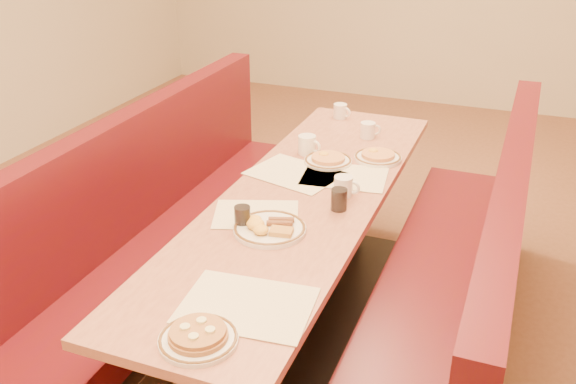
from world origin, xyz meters
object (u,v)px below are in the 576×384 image
(coffee_mug_d, at_px, (341,111))
(coffee_mug_b, at_px, (308,145))
(booth_left, at_px, (171,240))
(coffee_mug_a, at_px, (344,186))
(booth_right, at_px, (455,299))
(coffee_mug_c, at_px, (368,130))
(soda_tumbler_near, at_px, (242,217))
(soda_tumbler_mid, at_px, (339,199))
(eggs_plate, at_px, (269,228))
(diner_table, at_px, (302,265))
(pancake_plate, at_px, (198,337))

(coffee_mug_d, bearing_deg, coffee_mug_b, -72.24)
(booth_left, height_order, coffee_mug_a, booth_left)
(booth_right, bearing_deg, coffee_mug_d, 129.02)
(coffee_mug_c, distance_m, soda_tumbler_near, 1.22)
(booth_right, height_order, coffee_mug_b, booth_right)
(coffee_mug_b, relative_size, coffee_mug_c, 1.16)
(booth_right, xyz_separation_m, soda_tumbler_mid, (-0.54, -0.07, 0.44))
(booth_right, bearing_deg, eggs_plate, -153.51)
(eggs_plate, xyz_separation_m, coffee_mug_a, (0.19, 0.44, 0.03))
(eggs_plate, bearing_deg, coffee_mug_a, 66.89)
(booth_left, xyz_separation_m, coffee_mug_c, (0.82, 0.83, 0.43))
(booth_left, relative_size, coffee_mug_b, 19.02)
(coffee_mug_b, distance_m, soda_tumbler_near, 0.86)
(booth_left, bearing_deg, diner_table, 0.00)
(coffee_mug_c, xyz_separation_m, coffee_mug_d, (-0.24, 0.27, -0.00))
(coffee_mug_b, xyz_separation_m, coffee_mug_d, (-0.01, 0.61, -0.01))
(coffee_mug_c, relative_size, coffee_mug_d, 0.99)
(booth_right, distance_m, soda_tumbler_near, 1.03)
(eggs_plate, bearing_deg, coffee_mug_d, 95.67)
(booth_left, height_order, pancake_plate, booth_left)
(eggs_plate, bearing_deg, coffee_mug_c, 85.31)
(diner_table, xyz_separation_m, booth_right, (0.73, 0.00, -0.01))
(coffee_mug_d, relative_size, soda_tumbler_near, 1.23)
(pancake_plate, relative_size, soda_tumbler_near, 2.70)
(booth_left, bearing_deg, soda_tumbler_near, -31.64)
(coffee_mug_d, distance_m, soda_tumbler_near, 1.47)
(soda_tumbler_near, relative_size, soda_tumbler_mid, 0.95)
(eggs_plate, distance_m, soda_tumbler_mid, 0.36)
(booth_left, relative_size, soda_tumbler_near, 26.78)
(coffee_mug_b, bearing_deg, booth_left, -126.99)
(booth_left, bearing_deg, coffee_mug_a, 4.39)
(booth_right, xyz_separation_m, coffee_mug_a, (-0.56, 0.07, 0.44))
(booth_right, height_order, coffee_mug_d, booth_right)
(booth_right, bearing_deg, diner_table, 180.00)
(booth_right, height_order, coffee_mug_a, booth_right)
(soda_tumbler_near, bearing_deg, booth_right, 23.28)
(booth_left, distance_m, coffee_mug_a, 1.01)
(pancake_plate, relative_size, coffee_mug_d, 2.20)
(booth_left, relative_size, coffee_mug_d, 21.85)
(booth_right, bearing_deg, coffee_mug_c, 127.78)
(diner_table, bearing_deg, eggs_plate, -91.91)
(booth_right, xyz_separation_m, coffee_mug_c, (-0.65, 0.83, 0.43))
(booth_left, bearing_deg, coffee_mug_b, 39.81)
(eggs_plate, bearing_deg, booth_left, 152.73)
(diner_table, height_order, booth_left, booth_left)
(coffee_mug_a, bearing_deg, coffee_mug_b, 127.42)
(soda_tumbler_near, bearing_deg, soda_tumbler_mid, 42.35)
(coffee_mug_a, distance_m, coffee_mug_d, 1.08)
(diner_table, height_order, soda_tumbler_mid, soda_tumbler_mid)
(coffee_mug_a, bearing_deg, pancake_plate, -96.50)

